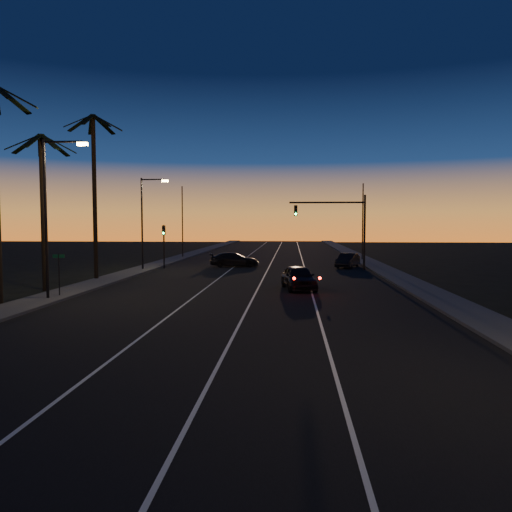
# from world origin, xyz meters

# --- Properties ---
(road) EXTENTS (20.00, 170.00, 0.01)m
(road) POSITION_xyz_m (0.00, 30.00, 0.01)
(road) COLOR black
(road) RESTS_ON ground
(sidewalk_left) EXTENTS (2.40, 170.00, 0.16)m
(sidewalk_left) POSITION_xyz_m (-11.20, 30.00, 0.08)
(sidewalk_left) COLOR #3E3E3B
(sidewalk_left) RESTS_ON ground
(sidewalk_right) EXTENTS (2.40, 170.00, 0.16)m
(sidewalk_right) POSITION_xyz_m (11.20, 30.00, 0.08)
(sidewalk_right) COLOR #3E3E3B
(sidewalk_right) RESTS_ON ground
(lane_stripe_left) EXTENTS (0.12, 160.00, 0.01)m
(lane_stripe_left) POSITION_xyz_m (-3.00, 30.00, 0.02)
(lane_stripe_left) COLOR silver
(lane_stripe_left) RESTS_ON road
(lane_stripe_mid) EXTENTS (0.12, 160.00, 0.01)m
(lane_stripe_mid) POSITION_xyz_m (0.50, 30.00, 0.02)
(lane_stripe_mid) COLOR silver
(lane_stripe_mid) RESTS_ON road
(lane_stripe_right) EXTENTS (0.12, 160.00, 0.01)m
(lane_stripe_right) POSITION_xyz_m (4.00, 30.00, 0.02)
(lane_stripe_right) COLOR silver
(lane_stripe_right) RESTS_ON road
(palm_mid) EXTENTS (4.25, 4.16, 10.03)m
(palm_mid) POSITION_xyz_m (-13.20, 24.00, 6.25)
(palm_mid) COLOR black
(palm_mid) RESTS_ON ground
(palm_far) EXTENTS (4.25, 4.16, 12.53)m
(palm_far) POSITION_xyz_m (-12.20, 30.00, 7.61)
(palm_far) COLOR black
(palm_far) RESTS_ON ground
(streetlight_left_near) EXTENTS (2.55, 0.26, 9.00)m
(streetlight_left_near) POSITION_xyz_m (-10.70, 20.00, 5.32)
(streetlight_left_near) COLOR black
(streetlight_left_near) RESTS_ON ground
(streetlight_left_far) EXTENTS (2.55, 0.26, 8.50)m
(streetlight_left_far) POSITION_xyz_m (-10.69, 38.00, 5.06)
(streetlight_left_far) COLOR black
(streetlight_left_far) RESTS_ON ground
(street_sign) EXTENTS (0.70, 0.06, 2.60)m
(street_sign) POSITION_xyz_m (-10.80, 21.00, 1.66)
(street_sign) COLOR black
(street_sign) RESTS_ON ground
(signal_mast) EXTENTS (7.10, 0.41, 7.00)m
(signal_mast) POSITION_xyz_m (7.14, 39.99, 4.78)
(signal_mast) COLOR black
(signal_mast) RESTS_ON ground
(signal_post) EXTENTS (0.28, 0.37, 4.20)m
(signal_post) POSITION_xyz_m (-9.50, 39.98, 2.89)
(signal_post) COLOR black
(signal_post) RESTS_ON ground
(far_pole_left) EXTENTS (0.14, 0.14, 9.00)m
(far_pole_left) POSITION_xyz_m (-11.00, 55.00, 4.50)
(far_pole_left) COLOR black
(far_pole_left) RESTS_ON ground
(far_pole_right) EXTENTS (0.14, 0.14, 9.00)m
(far_pole_right) POSITION_xyz_m (11.00, 52.00, 4.50)
(far_pole_right) COLOR black
(far_pole_right) RESTS_ON ground
(lead_car) EXTENTS (2.65, 5.38, 1.58)m
(lead_car) POSITION_xyz_m (3.20, 25.73, 0.80)
(lead_car) COLOR black
(lead_car) RESTS_ON road
(right_car) EXTENTS (2.89, 4.52, 1.41)m
(right_car) POSITION_xyz_m (8.25, 42.40, 0.72)
(right_car) COLOR black
(right_car) RESTS_ON road
(cross_car) EXTENTS (5.13, 2.67, 1.42)m
(cross_car) POSITION_xyz_m (-3.03, 42.63, 0.72)
(cross_car) COLOR black
(cross_car) RESTS_ON road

